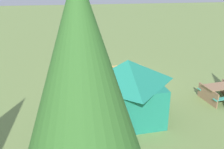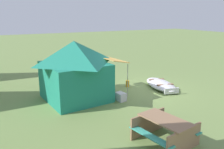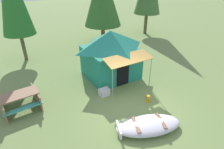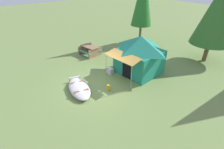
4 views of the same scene
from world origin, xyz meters
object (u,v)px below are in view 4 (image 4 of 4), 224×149
Objects in this scene: beached_rowboat at (79,88)px; canvas_cabin_tent at (140,54)px; fuel_can at (108,88)px; cooler_box at (110,71)px; pine_tree_back_left at (217,13)px; picnic_table at (90,49)px.

canvas_cabin_tent is (0.55, 4.62, 1.22)m from beached_rowboat.
fuel_can is at bearing 54.63° from beached_rowboat.
cooler_box is at bearing 139.63° from fuel_can.
pine_tree_back_left is (2.54, 10.41, 3.63)m from beached_rowboat.
fuel_can is (0.49, -3.15, -1.24)m from canvas_cabin_tent.
cooler_box is 0.08× the size of pine_tree_back_left.
beached_rowboat is 1.53× the size of picnic_table.
beached_rowboat is at bearing -77.71° from cooler_box.
cooler_box reaches higher than fuel_can.
cooler_box is (3.81, -0.65, -0.29)m from picnic_table.
beached_rowboat is 11.31m from pine_tree_back_left.
pine_tree_back_left is (1.99, 5.79, 2.41)m from canvas_cabin_tent.
cooler_box is 1.38× the size of fuel_can.
picnic_table is at bearing -167.78° from canvas_cabin_tent.
picnic_table reaches higher than fuel_can.
canvas_cabin_tent is 6.58m from pine_tree_back_left.
pine_tree_back_left reaches higher than cooler_box.
pine_tree_back_left is at bearing 80.50° from fuel_can.
beached_rowboat is at bearing -103.70° from pine_tree_back_left.
canvas_cabin_tent is 7.80× the size of cooler_box.
fuel_can is 0.06× the size of pine_tree_back_left.
picnic_table reaches higher than cooler_box.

